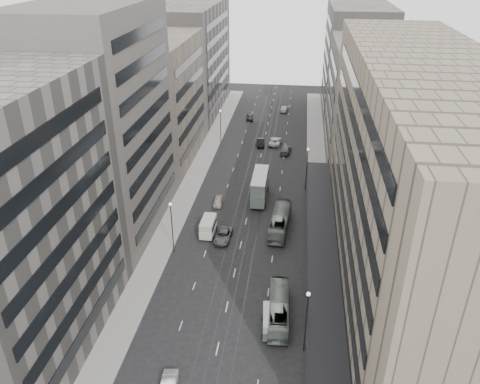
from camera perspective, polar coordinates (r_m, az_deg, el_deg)
The scene contains 25 objects.
ground at distance 60.21m, azimuth -1.76°, elevation -14.44°, with size 220.00×220.00×0.00m, color black.
sidewalk_right at distance 91.06m, azimuth 9.41°, elevation 1.02°, with size 4.00×125.00×0.15m, color gray.
sidewalk_left at distance 93.01m, azimuth -5.50°, elevation 1.88°, with size 4.00×125.00×0.15m, color gray.
department_store at distance 59.58m, azimuth 20.13°, elevation 0.61°, with size 19.20×60.00×30.00m.
building_right_mid at distance 101.12m, azimuth 15.25°, elevation 10.43°, with size 15.00×28.00×24.00m, color #514B47.
building_right_far at distance 129.53m, azimuth 13.88°, elevation 15.17°, with size 15.00×32.00×28.00m, color slate.
building_left_b at distance 73.21m, azimuth -16.58°, elevation 7.91°, with size 15.00×26.00×34.00m, color #514B47.
building_left_c at distance 98.60m, azimuth -10.26°, elevation 10.83°, with size 15.00×28.00×25.00m, color gray.
building_left_d at distance 129.12m, azimuth -6.03°, elevation 15.76°, with size 15.00×38.00×28.00m, color slate.
lamp_right_near at distance 52.59m, azimuth 8.12°, elevation -14.63°, with size 0.44×0.44×8.32m.
lamp_right_far at distance 86.54m, azimuth 8.18°, elevation 3.41°, with size 0.44×0.44×8.32m.
lamp_left_near at distance 68.35m, azimuth -8.33°, elevation -3.61°, with size 0.44×0.44×8.32m.
lamp_left_far at distance 106.49m, azimuth -2.39°, elevation 8.38°, with size 0.44×0.44×8.32m.
bus_near at distance 58.78m, azimuth 4.75°, elevation -13.97°, with size 2.35×10.03×2.79m, color gray.
bus_far at distance 75.12m, azimuth 4.90°, elevation -3.56°, with size 2.57×10.98×3.06m, color gray.
double_decker at distance 83.27m, azimuth 2.42°, elevation 0.72°, with size 2.79×8.96×4.89m.
vw_microbus at distance 57.16m, azimuth 3.79°, elevation -15.42°, with size 2.38×4.69×2.46m.
panel_van at distance 73.69m, azimuth -3.90°, elevation -4.18°, with size 2.26×4.48×2.80m.
sedan_2 at distance 72.82m, azimuth -2.05°, elevation -5.36°, with size 2.29×4.97×1.38m, color slate.
sedan_4 at distance 82.40m, azimuth -2.70°, elevation -1.15°, with size 1.58×3.94×1.34m, color #AA9C8D.
sedan_5 at distance 107.58m, azimuth 2.51°, elevation 6.05°, with size 1.60×4.59×1.51m, color black.
sedan_6 at distance 108.52m, azimuth 4.30°, elevation 6.20°, with size 2.55×5.53×1.54m, color silver.
sedan_7 at distance 104.02m, azimuth 5.61°, elevation 5.16°, with size 2.10×5.16×1.50m, color #515153.
sedan_8 at distance 124.51m, azimuth 1.21°, elevation 9.11°, with size 1.68×4.17×1.42m, color #28292B.
sedan_9 at distance 131.72m, azimuth 5.45°, elevation 10.06°, with size 1.59×4.55×1.50m, color #9F9583.
Camera 1 is at (7.47, -44.04, 40.37)m, focal length 35.00 mm.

